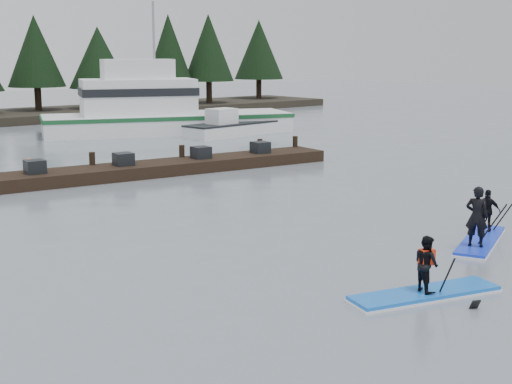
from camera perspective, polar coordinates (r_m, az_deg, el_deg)
ground at (r=16.12m, az=13.95°, el=-7.03°), size 160.00×160.00×0.00m
fishing_boat_medium at (r=44.42m, az=-7.61°, el=5.53°), size 15.46×9.48×8.83m
skiff at (r=42.81m, az=-1.81°, el=5.07°), size 6.63×2.63×0.75m
floating_dock at (r=29.67m, az=-6.96°, el=2.00°), size 14.80×3.78×0.49m
buoy_b at (r=32.52m, az=-17.67°, el=1.92°), size 0.48×0.48×0.48m
buoy_c at (r=42.00m, az=-2.86°, el=4.42°), size 0.59×0.59×0.59m
paddleboard_solo at (r=15.06m, az=13.42°, el=-6.77°), size 3.37×1.69×1.78m
paddleboard_duo at (r=19.47m, az=17.56°, el=-2.42°), size 3.33×2.01×2.16m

